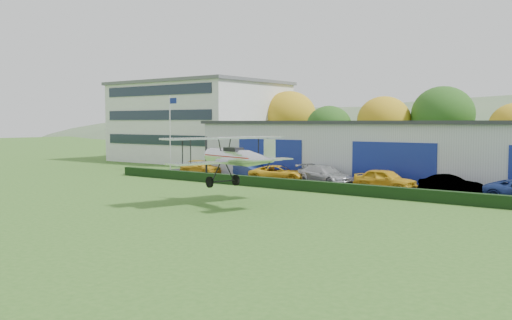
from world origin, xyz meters
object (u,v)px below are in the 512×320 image
Objects in this scene: office_block at (199,122)px; flagpole at (171,126)px; car_0 at (201,167)px; biplane at (234,156)px; car_5 at (451,185)px; hangar at (421,151)px; car_3 at (325,175)px; car_2 at (279,174)px; car_1 at (251,170)px; car_4 at (385,180)px.

office_block is 2.57× the size of flagpole.
biplane reaches higher than car_0.
biplane reaches higher than car_5.
hangar is 21.04m from biplane.
car_2 is at bearing 113.31° from car_3.
office_block is at bearing 152.51° from biplane.
hangar is 8.00× the size of car_2.
flagpole is 16.17m from car_2.
office_block reaches higher than biplane.
flagpole is at bearing 161.08° from biplane.
car_1 is at bearing -84.44° from car_0.
car_3 is 0.65× the size of biplane.
flagpole is 25.55m from biplane.
office_block is 4.68× the size of car_0.
office_block is 4.06× the size of car_2.
office_block is at bearing 37.14° from car_2.
biplane is at bearing -101.05° from hangar.
car_1 is 0.78× the size of car_3.
car_5 is (10.37, -0.48, -0.07)m from car_3.
car_3 is 1.16× the size of car_4.
flagpole is 1.82× the size of car_0.
car_3 is at bearing 110.60° from biplane.
car_2 is (15.50, -2.25, -4.03)m from flagpole.
office_block is 40.11m from biplane.
hangar is 9.34× the size of car_1.
car_4 is (19.63, -0.81, 0.06)m from car_0.
hangar is at bearing -68.79° from car_2.
flagpole is 1.67× the size of car_4.
car_1 is 0.86× the size of car_2.
hangar reaches higher than car_0.
car_3 is (-5.02, -7.85, -1.80)m from hangar.
hangar is 4.77× the size of biplane.
car_3 is at bearing -122.58° from hangar.
biplane is (15.19, -13.17, 2.31)m from car_0.
car_1 is at bearing 89.35° from car_4.
car_2 is 1.14× the size of car_5.
car_2 is at bearing -8.25° from flagpole.
flagpole is 1.58× the size of car_2.
office_block is 4.74× the size of car_1.
car_4 is (9.80, -0.07, 0.11)m from car_2.
car_1 is 18.85m from car_5.
car_5 is at bearing -110.43° from car_2.
car_4 is at bearing -5.22° from flagpole.
car_4 reaches higher than car_0.
car_1 is 8.48m from car_3.
car_0 is at bearing 118.19° from car_1.
car_2 is 9.80m from car_4.
car_5 is at bearing 68.89° from biplane.
car_5 is 15.65m from biplane.
car_2 is at bearing -32.85° from office_block.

